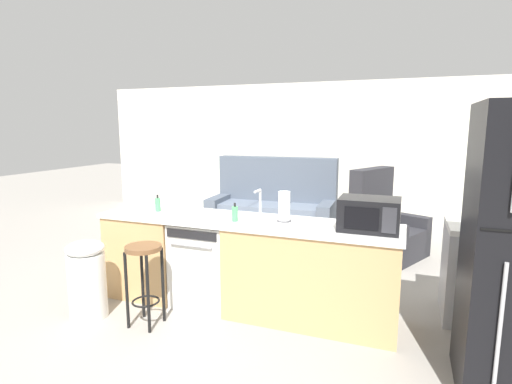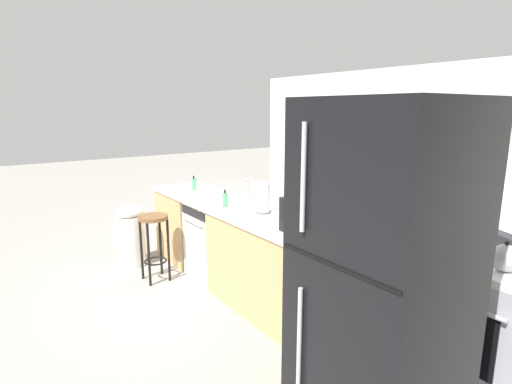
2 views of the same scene
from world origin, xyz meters
name	(u,v)px [view 2 (image 2 of 2)]	position (x,y,z in m)	size (l,w,h in m)	color
ground_plane	(230,282)	(0.00, 0.00, 0.00)	(24.00, 24.00, 0.00)	gray
wall_back	(465,146)	(0.30, 4.20, 1.30)	(10.00, 0.06, 2.60)	silver
kitchen_counter	(242,252)	(0.24, 0.00, 0.42)	(2.94, 0.66, 0.90)	tan
dishwasher	(218,240)	(-0.25, 0.00, 0.42)	(0.58, 0.61, 0.84)	white
stove_range	(477,320)	(2.35, 0.55, 0.45)	(0.76, 0.68, 0.90)	#A8AAB2
refrigerator	(381,293)	(2.35, -0.55, 0.97)	(0.72, 0.73, 1.93)	black
microwave	(317,217)	(1.32, 0.00, 1.04)	(0.50, 0.37, 0.28)	black
sink_faucet	(246,196)	(0.32, 0.01, 1.03)	(0.07, 0.18, 0.30)	silver
paper_towel_roll	(264,199)	(0.54, 0.05, 1.04)	(0.14, 0.14, 0.28)	#4C4C51
soap_bottle	(225,200)	(0.12, -0.12, 0.97)	(0.06, 0.06, 0.18)	#4CB266
dish_soap_bottle	(194,184)	(-0.82, 0.01, 0.97)	(0.06, 0.06, 0.18)	#4CB266
kettle	(505,258)	(2.52, 0.42, 0.99)	(0.21, 0.17, 0.19)	#B2B2B7
bar_stool	(154,234)	(-0.54, -0.63, 0.54)	(0.32, 0.32, 0.74)	brown
trash_bin	(131,235)	(-1.14, -0.70, 0.38)	(0.35, 0.35, 0.74)	white
couch	(362,206)	(-0.43, 2.69, 0.39)	(2.04, 0.98, 1.27)	#515B6B
armchair	(457,246)	(1.33, 2.22, 0.35)	(1.09, 1.11, 1.20)	#2D2D33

